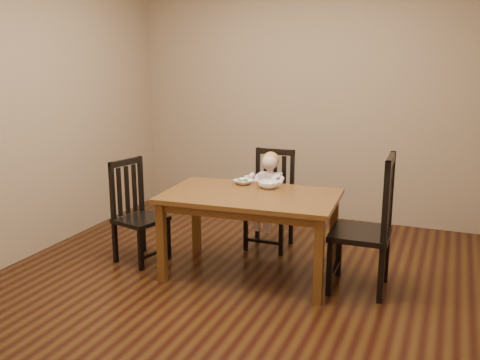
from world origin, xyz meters
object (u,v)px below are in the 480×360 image
at_px(chair_child, 271,201).
at_px(dining_table, 250,203).
at_px(chair_right, 368,227).
at_px(bowl_veg, 269,185).
at_px(chair_left, 137,213).
at_px(toddler, 269,190).
at_px(bowl_peas, 243,182).

bearing_deg(chair_child, dining_table, 94.89).
distance_m(chair_child, chair_right, 1.22).
height_order(dining_table, bowl_veg, bowl_veg).
relative_size(chair_left, toddler, 1.90).
bearing_deg(bowl_veg, bowl_peas, 169.80).
relative_size(dining_table, chair_left, 1.60).
bearing_deg(dining_table, bowl_veg, 72.81).
bearing_deg(chair_left, toddler, 140.52).
bearing_deg(dining_table, chair_left, -176.73).
bearing_deg(dining_table, chair_child, 95.51).
distance_m(chair_left, chair_right, 2.03).
relative_size(chair_child, toddler, 1.95).
relative_size(dining_table, bowl_veg, 8.12).
relative_size(chair_right, bowl_peas, 6.72).
relative_size(chair_right, bowl_veg, 6.03).
bearing_deg(bowl_peas, chair_child, 76.90).
bearing_deg(dining_table, bowl_peas, 121.75).
distance_m(chair_left, bowl_veg, 1.22).
distance_m(chair_right, toddler, 1.20).
distance_m(dining_table, chair_child, 0.76).
relative_size(dining_table, chair_right, 1.35).
bearing_deg(bowl_veg, dining_table, -107.19).
bearing_deg(chair_right, chair_child, 55.29).
bearing_deg(toddler, chair_right, 148.19).
xyz_separation_m(chair_left, chair_right, (2.02, 0.13, 0.08)).
distance_m(chair_right, bowl_peas, 1.17).
distance_m(chair_left, bowl_peas, 1.00).
height_order(toddler, bowl_veg, toddler).
bearing_deg(chair_left, chair_right, 107.28).
relative_size(toddler, bowl_veg, 2.66).
height_order(chair_right, toddler, chair_right).
xyz_separation_m(chair_child, chair_right, (1.02, -0.67, 0.07)).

